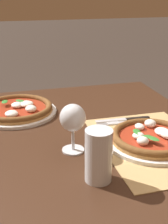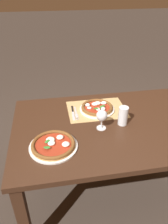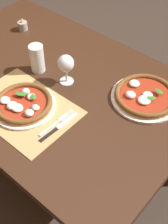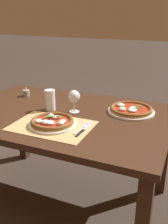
{
  "view_description": "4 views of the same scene",
  "coord_description": "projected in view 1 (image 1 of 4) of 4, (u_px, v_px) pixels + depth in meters",
  "views": [
    {
      "loc": [
        -0.77,
        0.24,
        1.22
      ],
      "look_at": [
        0.22,
        -0.03,
        0.81
      ],
      "focal_mm": 50.0,
      "sensor_mm": 36.0,
      "label": 1
    },
    {
      "loc": [
        0.43,
        1.3,
        1.7
      ],
      "look_at": [
        0.18,
        -0.08,
        0.81
      ],
      "focal_mm": 35.0,
      "sensor_mm": 36.0,
      "label": 2
    },
    {
      "loc": [
        0.9,
        -0.78,
        1.76
      ],
      "look_at": [
        0.32,
        -0.1,
        0.81
      ],
      "focal_mm": 50.0,
      "sensor_mm": 36.0,
      "label": 3
    },
    {
      "loc": [
        0.8,
        -1.47,
        1.39
      ],
      "look_at": [
        0.18,
        -0.03,
        0.78
      ],
      "focal_mm": 42.0,
      "sensor_mm": 36.0,
      "label": 4
    }
  ],
  "objects": [
    {
      "name": "dining_table",
      "position": [
        94.0,
        187.0,
        0.96
      ],
      "size": [
        1.46,
        0.97,
        0.74
      ],
      "color": "#382114",
      "rests_on": "ground"
    },
    {
      "name": "paper_placemat",
      "position": [
        153.0,
        143.0,
        1.02
      ],
      "size": [
        0.48,
        0.34,
        0.0
      ],
      "primitive_type": "cube",
      "color": "tan",
      "rests_on": "dining_table"
    },
    {
      "name": "pizza_near",
      "position": [
        152.0,
        138.0,
        1.01
      ],
      "size": [
        0.29,
        0.29,
        0.05
      ],
      "color": "silver",
      "rests_on": "paper_placemat"
    },
    {
      "name": "pizza_far",
      "position": [
        17.0,
        109.0,
        1.26
      ],
      "size": [
        0.32,
        0.32,
        0.05
      ],
      "color": "silver",
      "rests_on": "dining_table"
    },
    {
      "name": "wine_glass",
      "position": [
        73.0,
        120.0,
        0.94
      ],
      "size": [
        0.08,
        0.08,
        0.16
      ],
      "color": "silver",
      "rests_on": "dining_table"
    },
    {
      "name": "pint_glass",
      "position": [
        99.0,
        157.0,
        0.81
      ],
      "size": [
        0.07,
        0.07,
        0.15
      ],
      "color": "silver",
      "rests_on": "dining_table"
    },
    {
      "name": "fork",
      "position": [
        122.0,
        122.0,
        1.17
      ],
      "size": [
        0.02,
        0.2,
        0.0
      ],
      "color": "#B7B7BC",
      "rests_on": "paper_placemat"
    },
    {
      "name": "knife",
      "position": [
        123.0,
        120.0,
        1.2
      ],
      "size": [
        0.03,
        0.22,
        0.01
      ],
      "color": "black",
      "rests_on": "paper_placemat"
    }
  ]
}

